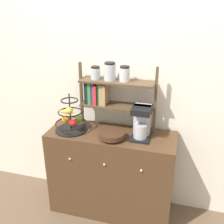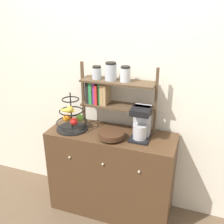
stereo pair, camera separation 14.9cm
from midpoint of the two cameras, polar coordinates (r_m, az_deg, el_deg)
The scene contains 7 objects.
ground_plane at distance 2.85m, azimuth -3.08°, elevation -22.97°, with size 12.00×12.00×0.00m, color brown.
wall_back at distance 2.56m, azimuth -0.19°, elevation 6.00°, with size 7.00×0.05×2.60m, color silver.
sideboard at distance 2.72m, azimuth -1.75°, elevation -13.14°, with size 1.22×0.46×0.89m.
coffee_maker at distance 2.36m, azimuth 4.65°, elevation -2.22°, with size 0.17×0.21×0.30m.
fruit_stand at distance 2.53m, azimuth -10.63°, elevation -1.57°, with size 0.31×0.31×0.37m.
wooden_bowl at distance 2.38m, azimuth -1.79°, elevation -5.00°, with size 0.24×0.24×0.07m.
shelf_hutch at distance 2.44m, azimuth -2.62°, elevation 5.20°, with size 0.74×0.20×0.65m.
Camera 1 is at (0.60, -1.89, 2.05)m, focal length 42.00 mm.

